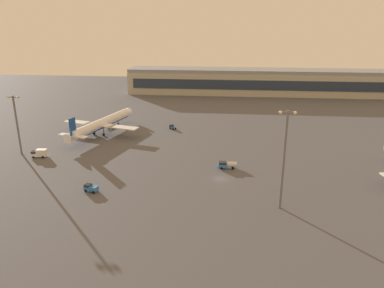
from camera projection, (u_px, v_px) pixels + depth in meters
The scene contains 9 objects.
ground_plane at pixel (220, 179), 119.86m from camera, with size 416.00×416.00×0.00m, color #4C4C51.
terminal_building at pixel (279, 82), 247.54m from camera, with size 199.41×22.40×16.40m.
airplane_taxiway_distant at pixel (101, 124), 164.18m from camera, with size 36.07×45.94×11.99m.
pushback_tug at pixel (172, 127), 172.55m from camera, with size 3.53×3.32×2.05m.
baggage_tractor at pixel (91, 188), 110.81m from camera, with size 4.50×2.92×2.25m.
catering_truck at pixel (39, 153), 137.86m from camera, with size 5.86×2.93×3.05m.
fuel_truck at pixel (227, 165), 127.77m from camera, with size 6.40×2.68×2.35m.
apron_light_west at pixel (284, 155), 96.70m from camera, with size 4.80×0.90×27.31m.
apron_light_east at pixel (17, 121), 137.38m from camera, with size 4.80×0.90×22.54m.
Camera 1 is at (1.49, -110.11, 49.48)m, focal length 34.93 mm.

